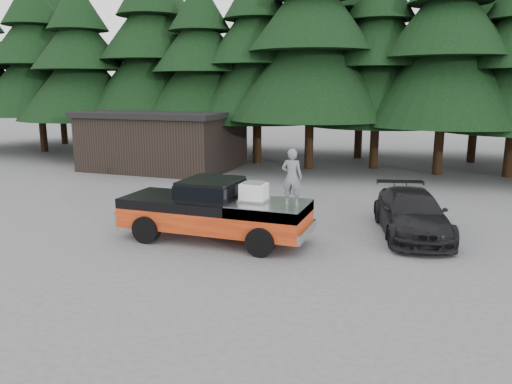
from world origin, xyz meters
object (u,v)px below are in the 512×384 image
(pickup_truck, at_px, (215,219))
(man_on_bed, at_px, (292,177))
(parked_car, at_px, (412,213))
(air_compressor, at_px, (254,193))
(utility_building, at_px, (164,139))

(pickup_truck, xyz_separation_m, man_on_bed, (2.48, -0.06, 1.49))
(parked_car, bearing_deg, air_compressor, -163.24)
(air_compressor, xyz_separation_m, man_on_bed, (1.19, -0.09, 0.57))
(man_on_bed, relative_size, utility_building, 0.20)
(utility_building, bearing_deg, parked_car, -32.59)
(parked_car, bearing_deg, pickup_truck, -168.95)
(man_on_bed, bearing_deg, air_compressor, -7.85)
(pickup_truck, height_order, air_compressor, air_compressor)
(pickup_truck, bearing_deg, man_on_bed, -1.40)
(pickup_truck, height_order, man_on_bed, man_on_bed)
(pickup_truck, bearing_deg, parked_car, 24.92)
(air_compressor, distance_m, man_on_bed, 1.32)
(air_compressor, distance_m, parked_car, 5.23)
(pickup_truck, distance_m, parked_car, 6.31)
(pickup_truck, distance_m, air_compressor, 1.59)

